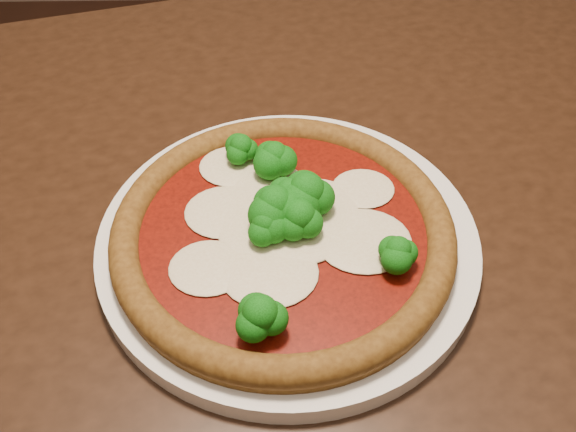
{
  "coord_description": "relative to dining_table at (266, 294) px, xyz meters",
  "views": [
    {
      "loc": [
        -0.12,
        -0.18,
        1.17
      ],
      "look_at": [
        -0.11,
        0.17,
        0.79
      ],
      "focal_mm": 40.0,
      "sensor_mm": 36.0,
      "label": 1
    }
  ],
  "objects": [
    {
      "name": "plate",
      "position": [
        0.02,
        -0.03,
        0.11
      ],
      "size": [
        0.32,
        0.32,
        0.02
      ],
      "primitive_type": "cylinder",
      "color": "white",
      "rests_on": "dining_table"
    },
    {
      "name": "dining_table",
      "position": [
        0.0,
        0.0,
        0.0
      ],
      "size": [
        1.27,
        1.1,
        0.75
      ],
      "rotation": [
        0.0,
        0.0,
        0.26
      ],
      "color": "black",
      "rests_on": "floor"
    },
    {
      "name": "pizza",
      "position": [
        0.02,
        -0.03,
        0.13
      ],
      "size": [
        0.28,
        0.28,
        0.06
      ],
      "rotation": [
        0.0,
        0.0,
        0.43
      ],
      "color": "brown",
      "rests_on": "plate"
    }
  ]
}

